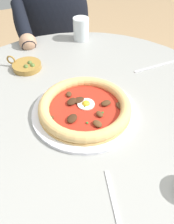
# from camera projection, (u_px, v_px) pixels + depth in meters

# --- Properties ---
(ground_plane) EXTENTS (6.00, 6.00, 0.02)m
(ground_plane) POSITION_uv_depth(u_px,v_px,m) (85.00, 211.00, 1.22)
(ground_plane) COLOR tan
(dining_table) EXTENTS (0.99, 0.99, 0.74)m
(dining_table) POSITION_uv_depth(u_px,v_px,m) (83.00, 133.00, 0.79)
(dining_table) COLOR #999993
(dining_table) RESTS_ON ground
(pizza_on_plate) EXTENTS (0.30, 0.30, 0.04)m
(pizza_on_plate) POSITION_uv_depth(u_px,v_px,m) (85.00, 108.00, 0.66)
(pizza_on_plate) COLOR white
(pizza_on_plate) RESTS_ON dining_table
(water_glass) EXTENTS (0.07, 0.07, 0.09)m
(water_glass) POSITION_uv_depth(u_px,v_px,m) (81.00, 30.00, 0.98)
(water_glass) COLOR silver
(water_glass) RESTS_ON dining_table
(olive_pan) EXTENTS (0.10, 0.11, 0.04)m
(olive_pan) POSITION_uv_depth(u_px,v_px,m) (27.00, 66.00, 0.84)
(olive_pan) COLOR olive
(olive_pan) RESTS_ON dining_table
(fork_utensil) EXTENTS (0.01, 0.19, 0.00)m
(fork_utensil) POSITION_uv_depth(u_px,v_px,m) (157.00, 66.00, 0.85)
(fork_utensil) COLOR #BCBCC1
(fork_utensil) RESTS_ON dining_table
(diner_person) EXTENTS (0.48, 0.43, 1.17)m
(diner_person) POSITION_uv_depth(u_px,v_px,m) (55.00, 52.00, 1.34)
(diner_person) COLOR #282833
(diner_person) RESTS_ON ground
(cafe_chair_diner) EXTENTS (0.49, 0.49, 0.86)m
(cafe_chair_diner) POSITION_uv_depth(u_px,v_px,m) (52.00, 41.00, 1.44)
(cafe_chair_diner) COLOR beige
(cafe_chair_diner) RESTS_ON ground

